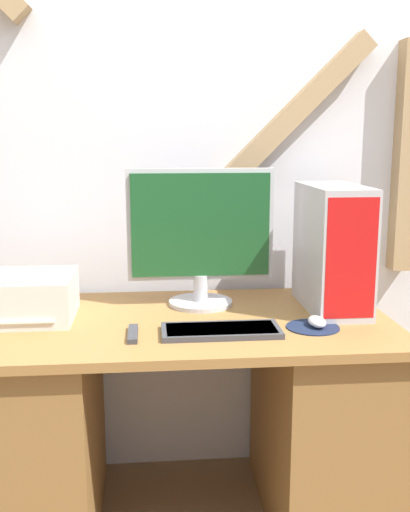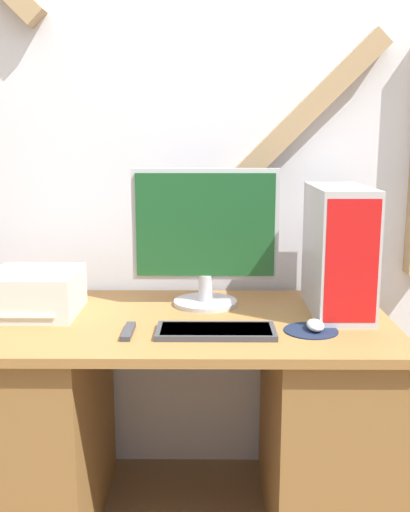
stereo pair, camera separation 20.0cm
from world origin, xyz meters
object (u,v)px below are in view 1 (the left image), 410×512
object	(u,v)px
keyboard	(221,330)
remote_control	(133,334)
printer	(29,297)
monitor	(200,234)
mouse	(317,322)
computer_tower	(333,248)

from	to	relation	value
keyboard	remote_control	size ratio (longest dim) A/B	2.42
printer	monitor	bearing A→B (deg)	11.12
keyboard	remote_control	world-z (taller)	keyboard
keyboard	printer	xyz separation A→B (m)	(-0.63, 0.22, 0.06)
mouse	printer	world-z (taller)	printer
mouse	remote_control	bearing A→B (deg)	-176.97
keyboard	computer_tower	xyz separation A→B (m)	(0.43, 0.25, 0.21)
computer_tower	printer	xyz separation A→B (m)	(-1.06, -0.03, -0.15)
printer	remote_control	size ratio (longest dim) A/B	1.98
monitor	printer	bearing A→B (deg)	-168.88
monitor	computer_tower	xyz separation A→B (m)	(0.46, -0.09, -0.04)
printer	remote_control	world-z (taller)	printer
monitor	keyboard	xyz separation A→B (m)	(0.04, -0.34, -0.26)
keyboard	mouse	distance (m)	0.32
computer_tower	keyboard	bearing A→B (deg)	-149.97
monitor	remote_control	world-z (taller)	monitor
keyboard	computer_tower	distance (m)	0.54
mouse	remote_control	xyz separation A→B (m)	(-0.59, -0.03, -0.01)
printer	mouse	bearing A→B (deg)	-11.40
computer_tower	printer	distance (m)	1.07
monitor	keyboard	distance (m)	0.43
mouse	computer_tower	xyz separation A→B (m)	(0.11, 0.22, 0.20)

